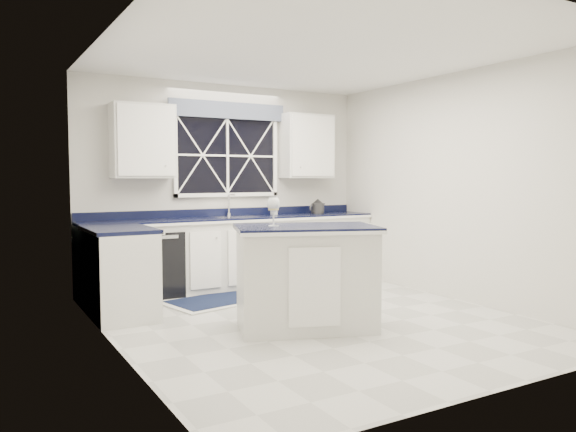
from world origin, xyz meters
TOP-DOWN VIEW (x-y plane):
  - ground at (0.00, 0.00)m, footprint 4.50×4.50m
  - back_wall at (0.00, 2.25)m, footprint 4.00×0.10m
  - base_cabinets at (-0.33, 1.78)m, footprint 3.99×1.60m
  - countertop at (0.00, 1.95)m, footprint 3.98×0.64m
  - dishwasher at (-1.10, 1.95)m, footprint 0.60×0.58m
  - window at (0.00, 2.20)m, footprint 1.65×0.09m
  - upper_cabinets at (0.00, 2.08)m, footprint 3.10×0.34m
  - faucet at (0.00, 2.14)m, footprint 0.05×0.20m
  - island at (-0.25, -0.21)m, footprint 1.53×1.21m
  - rug at (-0.48, 1.33)m, footprint 1.47×1.07m
  - kettle at (1.31, 2.00)m, footprint 0.30×0.21m
  - wine_glass at (-0.55, -0.11)m, footprint 0.12×0.12m
  - soap_bottle at (0.64, 2.08)m, footprint 0.08×0.08m

SIDE VIEW (x-z plane):
  - ground at x=0.00m, z-range 0.00..0.00m
  - rug at x=-0.48m, z-range 0.00..0.02m
  - dishwasher at x=-1.10m, z-range 0.00..0.82m
  - base_cabinets at x=-0.33m, z-range 0.00..0.90m
  - island at x=-0.25m, z-range 0.00..1.00m
  - countertop at x=0.00m, z-range 0.90..0.94m
  - soap_bottle at x=0.64m, z-range 0.94..1.10m
  - kettle at x=1.31m, z-range 0.93..1.14m
  - faucet at x=0.00m, z-range 0.95..1.25m
  - wine_glass at x=-0.55m, z-range 1.05..1.35m
  - back_wall at x=0.00m, z-range 0.00..2.70m
  - window at x=0.00m, z-range 1.20..2.46m
  - upper_cabinets at x=0.00m, z-range 1.45..2.35m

